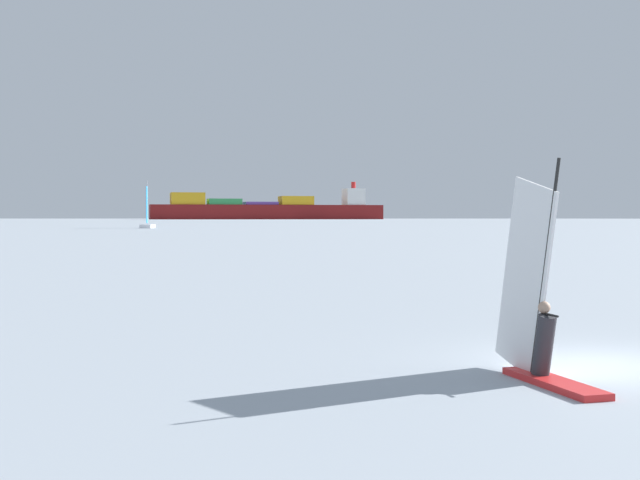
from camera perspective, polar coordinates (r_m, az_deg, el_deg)
ground_plane at (r=18.49m, az=17.70°, el=-7.66°), size 4000.00×4000.00×0.00m
windsurfer at (r=16.09m, az=14.09°, el=-5.28°), size 2.16×3.07×3.98m
cargo_ship at (r=773.70m, az=-3.44°, el=2.05°), size 189.19×126.06×33.80m
small_sailboat at (r=214.69m, az=-11.20°, el=1.01°), size 5.50×9.15×11.45m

